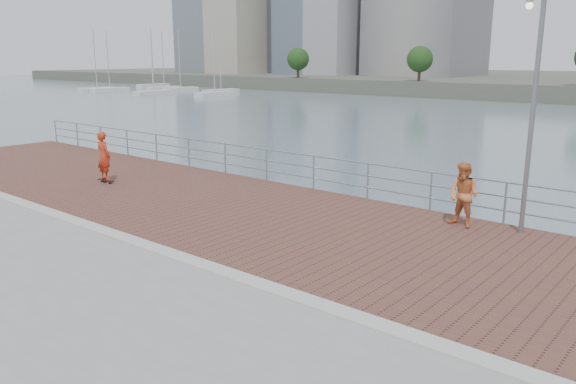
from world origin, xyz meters
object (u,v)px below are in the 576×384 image
Objects in this scene: bystander at (464,195)px; street_lamp at (532,58)px; guardrail at (398,182)px; skateboarder at (104,156)px.

street_lamp is at bearing 12.75° from bystander.
street_lamp is (3.68, -0.93, 3.48)m from guardrail.
guardrail is 23.80× the size of bystander.
skateboarder reaches higher than guardrail.
street_lamp is at bearing -165.54° from skateboarder.
bystander is (11.49, 2.84, -0.10)m from skateboarder.
guardrail is at bearing -155.59° from skateboarder.
bystander is at bearing -22.18° from guardrail.
skateboarder is 1.01× the size of bystander.
street_lamp reaches higher than bystander.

